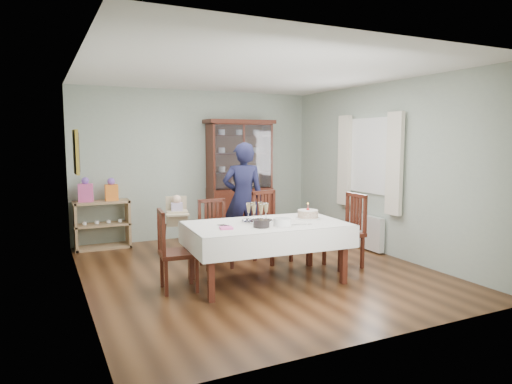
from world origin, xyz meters
TOP-DOWN VIEW (x-y plane):
  - floor at (0.00, 0.00)m, footprint 5.00×5.00m
  - room_shell at (0.00, 0.53)m, footprint 5.00×5.00m
  - dining_table at (-0.10, -0.52)m, footprint 2.06×1.27m
  - china_cabinet at (0.75, 2.26)m, footprint 1.30×0.48m
  - sideboard at (-1.75, 2.28)m, footprint 0.90×0.38m
  - picture_frame at (-2.22, 0.80)m, footprint 0.04×0.48m
  - window at (2.22, 0.30)m, footprint 0.04×1.02m
  - curtain_left at (2.16, -0.32)m, footprint 0.07×0.30m
  - curtain_right at (2.16, 0.92)m, footprint 0.07×0.30m
  - radiator at (2.16, 0.30)m, footprint 0.10×0.80m
  - chair_far_left at (-0.44, 0.41)m, footprint 0.45×0.45m
  - chair_far_right at (0.43, 0.33)m, footprint 0.57×0.57m
  - chair_end_left at (-1.22, -0.35)m, footprint 0.49×0.49m
  - chair_end_right at (1.22, -0.38)m, footprint 0.47×0.47m
  - woman at (0.22, 0.93)m, footprint 0.75×0.61m
  - high_chair at (-0.79, 1.14)m, footprint 0.51×0.51m
  - champagne_tray at (-0.17, -0.39)m, footprint 0.40×0.40m
  - birthday_cake at (0.54, -0.48)m, footprint 0.31×0.31m
  - plate_stack_dark at (-0.28, -0.73)m, footprint 0.26×0.26m
  - plate_stack_white at (-0.01, -0.78)m, footprint 0.23×0.23m
  - napkin_stack at (-0.70, -0.65)m, footprint 0.18×0.18m
  - cutlery at (-0.70, -0.47)m, footprint 0.16×0.19m
  - cake_knife at (0.24, -0.81)m, footprint 0.26×0.09m
  - gift_bag_pink at (-1.99, 2.26)m, footprint 0.25×0.19m
  - gift_bag_orange at (-1.58, 2.26)m, footprint 0.21×0.15m

SIDE VIEW (x-z plane):
  - floor at x=0.00m, z-range 0.00..0.00m
  - chair_far_left at x=-0.44m, z-range -0.19..0.76m
  - chair_end_left at x=-1.22m, z-range -0.20..0.78m
  - radiator at x=2.16m, z-range 0.02..0.57m
  - chair_end_right at x=1.22m, z-range -0.21..0.83m
  - chair_far_right at x=0.43m, z-range -0.21..0.83m
  - high_chair at x=-0.79m, z-range -0.11..0.87m
  - dining_table at x=-0.10m, z-range 0.00..0.76m
  - sideboard at x=-1.75m, z-range 0.00..0.80m
  - cake_knife at x=0.24m, z-range 0.76..0.77m
  - cutlery at x=-0.70m, z-range 0.76..0.77m
  - napkin_stack at x=-0.70m, z-range 0.76..0.78m
  - plate_stack_dark at x=-0.28m, z-range 0.76..0.85m
  - plate_stack_white at x=-0.01m, z-range 0.76..0.85m
  - birthday_cake at x=0.54m, z-range 0.71..0.93m
  - champagne_tray at x=-0.17m, z-range 0.71..0.96m
  - woman at x=0.22m, z-range 0.00..1.77m
  - gift_bag_orange at x=-1.58m, z-range 0.78..1.16m
  - gift_bag_pink at x=-1.99m, z-range 0.78..1.18m
  - china_cabinet at x=0.75m, z-range 0.04..2.21m
  - curtain_left at x=2.16m, z-range 0.67..2.23m
  - curtain_right at x=2.16m, z-range 0.67..2.23m
  - window at x=2.22m, z-range 0.94..2.16m
  - picture_frame at x=-2.22m, z-range 1.36..1.94m
  - room_shell at x=0.00m, z-range -0.80..4.20m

